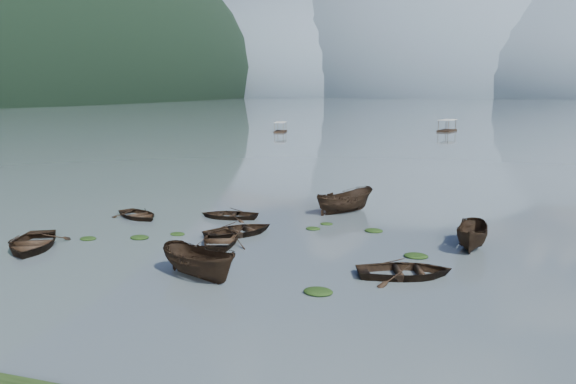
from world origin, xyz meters
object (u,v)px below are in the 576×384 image
(rowboat_0, at_px, (32,249))
(rowboat_3, at_px, (222,242))
(pontoon_centre, at_px, (447,131))
(pontoon_left, at_px, (280,132))

(rowboat_0, distance_m, rowboat_3, 10.62)
(rowboat_0, distance_m, pontoon_centre, 104.85)
(pontoon_left, bearing_deg, rowboat_3, -84.55)
(pontoon_centre, bearing_deg, rowboat_3, -80.64)
(rowboat_3, bearing_deg, pontoon_left, -90.05)
(rowboat_0, relative_size, pontoon_left, 0.93)
(rowboat_0, xyz_separation_m, rowboat_3, (9.65, 4.42, 0.00))
(rowboat_0, relative_size, pontoon_centre, 0.79)
(rowboat_0, relative_size, rowboat_3, 1.16)
(rowboat_3, xyz_separation_m, pontoon_centre, (9.36, 98.69, 0.00))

